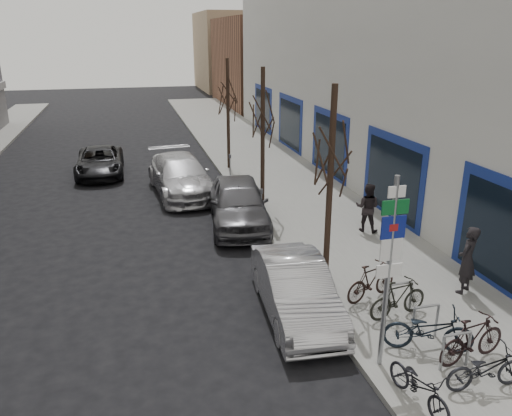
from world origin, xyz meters
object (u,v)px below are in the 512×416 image
pedestrian_far (367,207)px  bike_near_right (473,339)px  parked_car_front (295,289)px  meter_front (317,269)px  bike_mid_curb (429,327)px  bike_mid_inner (398,298)px  tree_far (228,88)px  pedestrian_near (467,260)px  parked_car_back (181,175)px  lane_car (100,161)px  meter_back (230,165)px  bike_near_left (420,382)px  bike_far_inner (371,281)px  meter_mid (261,202)px  highway_sign_pole (389,263)px  parked_car_mid (239,203)px  bike_far_curb (487,365)px  tree_near (332,142)px  tree_mid (263,106)px  bike_rack (426,318)px

pedestrian_far → bike_near_right: bearing=118.0°
bike_near_right → parked_car_front: size_ratio=0.40×
meter_front → bike_mid_curb: 3.18m
bike_mid_inner → parked_car_front: 2.46m
tree_far → pedestrian_near: (3.40, -14.27, -3.03)m
parked_car_back → lane_car: parked_car_back is taller
tree_far → bike_mid_inner: tree_far is taller
meter_back → bike_mid_curb: 13.91m
meter_front → bike_near_left: size_ratio=0.80×
parked_car_back → meter_front: bearing=-82.0°
meter_back → pedestrian_near: (3.85, -11.77, 0.15)m
bike_far_inner → bike_near_right: bearing=176.7°
bike_far_inner → pedestrian_far: pedestrian_far is taller
meter_back → pedestrian_near: bearing=-71.9°
meter_mid → bike_mid_curb: bearing=-80.1°
bike_near_left → bike_mid_curb: (1.09, 1.43, 0.10)m
bike_near_left → bike_mid_inner: bearing=57.6°
highway_sign_pole → pedestrian_near: size_ratio=2.28×
meter_back → bike_near_left: size_ratio=0.80×
bike_near_right → parked_car_mid: bearing=7.7°
bike_mid_curb → parked_car_back: 13.54m
bike_mid_inner → parked_car_mid: 7.66m
bike_far_curb → bike_far_inner: bike_far_inner is taller
tree_near → pedestrian_far: (2.85, 3.33, -3.09)m
meter_mid → tree_mid: bearing=73.3°
highway_sign_pole → bike_mid_curb: highway_sign_pole is taller
parked_car_back → lane_car: size_ratio=1.18×
parked_car_front → bike_rack: bearing=-34.3°
bike_rack → bike_mid_curb: bike_mid_curb is taller
parked_car_front → pedestrian_far: bearing=50.9°
bike_far_curb → bike_near_right: bearing=-16.2°
bike_rack → pedestrian_near: 2.77m
parked_car_front → pedestrian_far: pedestrian_far is taller
highway_sign_pole → parked_car_front: size_ratio=0.97×
meter_back → bike_far_inner: 11.57m
bike_rack → parked_car_mid: bearing=106.2°
meter_back → pedestrian_near: 12.38m
pedestrian_far → tree_mid: bearing=-10.7°
tree_far → lane_car: 7.24m
bike_far_inner → parked_car_mid: size_ratio=0.33×
meter_mid → bike_far_inner: (1.30, -5.99, -0.26)m
parked_car_front → pedestrian_far: (4.05, 4.33, 0.30)m
tree_mid → parked_car_front: 8.32m
meter_back → bike_far_curb: meter_back is taller
tree_far → pedestrian_far: (2.85, -9.67, -3.09)m
tree_mid → meter_front: size_ratio=4.33×
meter_mid → tree_near: bearing=-84.9°
parked_car_back → pedestrian_far: 8.50m
tree_far → bike_far_curb: tree_far is taller
pedestrian_far → meter_mid: bearing=10.5°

